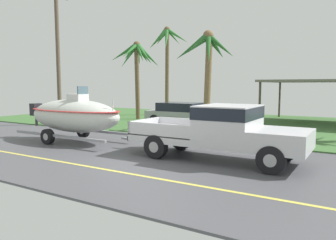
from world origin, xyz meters
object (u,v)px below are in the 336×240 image
boat_on_trailer (74,115)px  utility_pole (58,54)px  palm_tree_near_right (166,47)px  pickup_truck_towing (227,130)px  carport_awning (323,82)px  palm_tree_near_left (206,56)px  parked_sedan_near (182,114)px  palm_tree_far_right (137,58)px

boat_on_trailer → utility_pole: size_ratio=0.74×
palm_tree_near_right → utility_pole: utility_pole is taller
pickup_truck_towing → carport_awning: bearing=83.5°
carport_awning → palm_tree_near_left: palm_tree_near_left is taller
parked_sedan_near → carport_awning: carport_awning is taller
boat_on_trailer → carport_awning: bearing=56.6°
boat_on_trailer → palm_tree_near_right: size_ratio=0.88×
parked_sedan_near → palm_tree_near_left: bearing=-35.8°
palm_tree_far_right → utility_pole: 5.38m
palm_tree_near_left → utility_pole: bearing=-167.4°
palm_tree_near_right → palm_tree_far_right: (0.08, -4.01, -1.19)m
parked_sedan_near → palm_tree_near_right: (-4.33, 5.23, 4.81)m
palm_tree_near_right → utility_pole: bearing=-104.6°
boat_on_trailer → palm_tree_near_left: bearing=59.3°
carport_awning → palm_tree_far_right: 12.21m
palm_tree_far_right → utility_pole: bearing=-116.3°
carport_awning → palm_tree_near_left: 8.54m
pickup_truck_towing → utility_pole: utility_pole is taller
boat_on_trailer → palm_tree_near_left: size_ratio=1.18×
pickup_truck_towing → palm_tree_near_right: palm_tree_near_right is taller
pickup_truck_towing → palm_tree_near_right: size_ratio=0.85×
parked_sedan_near → carport_awning: bearing=36.2°
boat_on_trailer → palm_tree_near_right: (-3.10, 12.73, 4.34)m
boat_on_trailer → parked_sedan_near: 7.61m
palm_tree_near_left → utility_pole: size_ratio=0.63×
pickup_truck_towing → boat_on_trailer: size_ratio=0.97×
boat_on_trailer → carport_awning: (8.39, 12.74, 1.50)m
pickup_truck_towing → boat_on_trailer: boat_on_trailer is taller
boat_on_trailer → pickup_truck_towing: bearing=0.0°
palm_tree_near_right → palm_tree_far_right: bearing=-88.9°
pickup_truck_towing → palm_tree_near_right: (-10.03, 12.73, 4.47)m
boat_on_trailer → parked_sedan_near: (1.23, 7.50, -0.47)m
boat_on_trailer → palm_tree_far_right: 9.75m
boat_on_trailer → palm_tree_far_right: (-3.02, 8.72, 3.15)m
boat_on_trailer → palm_tree_near_left: (3.48, 5.87, 2.81)m
palm_tree_near_left → palm_tree_near_right: size_ratio=0.75×
boat_on_trailer → parked_sedan_near: boat_on_trailer is taller
parked_sedan_near → boat_on_trailer: bearing=-99.3°
parked_sedan_near → utility_pole: size_ratio=0.53×
pickup_truck_towing → palm_tree_near_left: bearing=120.5°
utility_pole → palm_tree_near_right: bearing=75.4°
parked_sedan_near → palm_tree_near_left: (2.25, -1.63, 3.29)m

